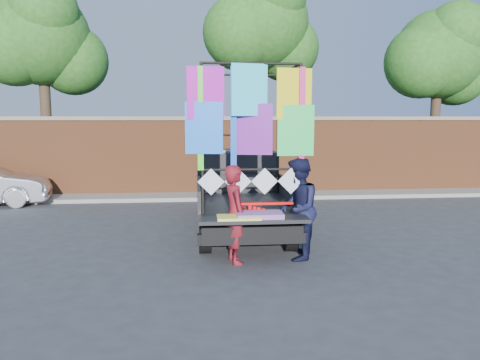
{
  "coord_description": "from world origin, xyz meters",
  "views": [
    {
      "loc": [
        -1.36,
        -8.58,
        2.58
      ],
      "look_at": [
        -0.55,
        0.1,
        1.41
      ],
      "focal_mm": 35.0,
      "sensor_mm": 36.0,
      "label": 1
    }
  ],
  "objects": [
    {
      "name": "streamer_bundle",
      "position": [
        -0.23,
        -0.45,
        0.86
      ],
      "size": [
        0.96,
        0.06,
        0.66
      ],
      "color": "#FF0E0D",
      "rests_on": "ground"
    },
    {
      "name": "tree_right",
      "position": [
        7.52,
        8.12,
        4.75
      ],
      "size": [
        4.2,
        3.3,
        6.62
      ],
      "color": "#38281C",
      "rests_on": "ground"
    },
    {
      "name": "tree_left",
      "position": [
        -6.48,
        8.12,
        5.12
      ],
      "size": [
        4.2,
        3.3,
        7.05
      ],
      "color": "#38281C",
      "rests_on": "ground"
    },
    {
      "name": "ground",
      "position": [
        0.0,
        0.0,
        0.0
      ],
      "size": [
        90.0,
        90.0,
        0.0
      ],
      "primitive_type": "plane",
      "color": "#38383A",
      "rests_on": "ground"
    },
    {
      "name": "man",
      "position": [
        0.45,
        -0.38,
        0.93
      ],
      "size": [
        0.92,
        1.06,
        1.86
      ],
      "primitive_type": "imported",
      "rotation": [
        0.0,
        0.0,
        -1.83
      ],
      "color": "#141634",
      "rests_on": "ground"
    },
    {
      "name": "pickup_truck",
      "position": [
        -0.4,
        2.36,
        0.89
      ],
      "size": [
        2.23,
        5.6,
        3.52
      ],
      "color": "black",
      "rests_on": "ground"
    },
    {
      "name": "woman",
      "position": [
        -0.7,
        -0.49,
        0.88
      ],
      "size": [
        0.55,
        0.72,
        1.75
      ],
      "primitive_type": "imported",
      "rotation": [
        0.0,
        0.0,
        1.79
      ],
      "color": "maroon",
      "rests_on": "ground"
    },
    {
      "name": "tree_mid",
      "position": [
        1.02,
        8.12,
        5.7
      ],
      "size": [
        4.2,
        3.3,
        7.73
      ],
      "color": "#38281C",
      "rests_on": "ground"
    },
    {
      "name": "brick_wall",
      "position": [
        0.0,
        7.0,
        1.33
      ],
      "size": [
        30.0,
        0.45,
        2.61
      ],
      "color": "brown",
      "rests_on": "ground"
    },
    {
      "name": "curb",
      "position": [
        0.0,
        6.3,
        0.06
      ],
      "size": [
        30.0,
        1.2,
        0.12
      ],
      "primitive_type": "cube",
      "color": "gray",
      "rests_on": "ground"
    }
  ]
}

